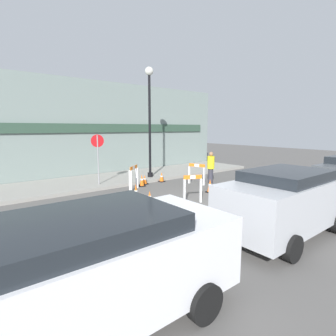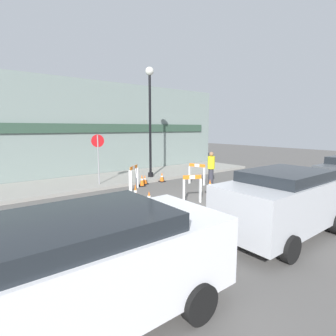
{
  "view_description": "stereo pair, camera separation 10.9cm",
  "coord_description": "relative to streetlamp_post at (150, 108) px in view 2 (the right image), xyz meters",
  "views": [
    {
      "loc": [
        -6.5,
        -6.47,
        2.81
      ],
      "look_at": [
        0.82,
        2.79,
        1.0
      ],
      "focal_mm": 28.0,
      "sensor_mm": 36.0,
      "label": 1
    },
    {
      "loc": [
        -6.41,
        -6.54,
        2.81
      ],
      "look_at": [
        0.82,
        2.79,
        1.0
      ],
      "focal_mm": 28.0,
      "sensor_mm": 36.0,
      "label": 2
    }
  ],
  "objects": [
    {
      "name": "parked_car_1",
      "position": [
        -1.5,
        -8.43,
        -2.86
      ],
      "size": [
        4.01,
        1.9,
        1.73
      ],
      "color": "#B7BABF",
      "rests_on": "ground_plane"
    },
    {
      "name": "person_worker",
      "position": [
        1.87,
        -2.73,
        -2.97
      ],
      "size": [
        0.39,
        0.39,
        1.62
      ],
      "rotation": [
        0.0,
        0.0,
        -3.05
      ],
      "color": "#33333D",
      "rests_on": "ground_plane"
    },
    {
      "name": "traffic_cone_4",
      "position": [
        -2.95,
        -3.33,
        -3.49
      ],
      "size": [
        0.3,
        0.3,
        0.72
      ],
      "color": "black",
      "rests_on": "ground_plane"
    },
    {
      "name": "stop_sign",
      "position": [
        -2.99,
        -0.03,
        -2.11
      ],
      "size": [
        0.59,
        0.15,
        2.36
      ],
      "rotation": [
        0.0,
        0.0,
        2.93
      ],
      "color": "gray",
      "rests_on": "sidewalk_slab"
    },
    {
      "name": "ground_plane",
      "position": [
        -1.51,
        -5.26,
        -3.84
      ],
      "size": [
        60.0,
        60.0,
        0.0
      ],
      "primitive_type": "plane",
      "color": "#565451"
    },
    {
      "name": "traffic_cone_2",
      "position": [
        0.12,
        -0.88,
        -3.6
      ],
      "size": [
        0.3,
        0.3,
        0.51
      ],
      "color": "black",
      "rests_on": "ground_plane"
    },
    {
      "name": "barricade_0",
      "position": [
        -1.98,
        -1.57,
        -3.24
      ],
      "size": [
        0.77,
        0.65,
        1.11
      ],
      "rotation": [
        0.0,
        0.0,
        3.81
      ],
      "color": "white",
      "rests_on": "ground_plane"
    },
    {
      "name": "traffic_cone_0",
      "position": [
        -2.71,
        -3.92,
        -3.6
      ],
      "size": [
        0.3,
        0.3,
        0.51
      ],
      "color": "black",
      "rests_on": "ground_plane"
    },
    {
      "name": "parked_car_0",
      "position": [
        -6.81,
        -8.43,
        -2.89
      ],
      "size": [
        4.35,
        2.03,
        1.67
      ],
      "color": "silver",
      "rests_on": "ground_plane"
    },
    {
      "name": "sidewalk_slab",
      "position": [
        -1.51,
        1.03,
        -3.76
      ],
      "size": [
        18.0,
        3.57,
        0.15
      ],
      "color": "gray",
      "rests_on": "ground_plane"
    },
    {
      "name": "traffic_cone_5",
      "position": [
        0.38,
        -4.06,
        -3.55
      ],
      "size": [
        0.3,
        0.3,
        0.6
      ],
      "color": "black",
      "rests_on": "ground_plane"
    },
    {
      "name": "traffic_cone_3",
      "position": [
        -1.28,
        -1.15,
        -3.56
      ],
      "size": [
        0.3,
        0.3,
        0.59
      ],
      "color": "black",
      "rests_on": "ground_plane"
    },
    {
      "name": "traffic_cone_1",
      "position": [
        -0.93,
        -0.86,
        -3.61
      ],
      "size": [
        0.3,
        0.3,
        0.47
      ],
      "color": "black",
      "rests_on": "ground_plane"
    },
    {
      "name": "streetlamp_post",
      "position": [
        0.0,
        0.0,
        0.0
      ],
      "size": [
        0.44,
        0.44,
        5.8
      ],
      "color": "black",
      "rests_on": "sidewalk_slab"
    },
    {
      "name": "barricade_1",
      "position": [
        -1.32,
        -4.75,
        -3.28
      ],
      "size": [
        0.69,
        0.43,
        1.07
      ],
      "rotation": [
        0.0,
        0.0,
        5.83
      ],
      "color": "white",
      "rests_on": "ground_plane"
    },
    {
      "name": "barricade_2",
      "position": [
        1.13,
        -2.48,
        -3.27
      ],
      "size": [
        0.41,
        0.88,
        1.04
      ],
      "rotation": [
        0.0,
        0.0,
        8.18
      ],
      "color": "white",
      "rests_on": "ground_plane"
    },
    {
      "name": "storefront_facade",
      "position": [
        -1.51,
        2.88,
        -1.08
      ],
      "size": [
        18.0,
        0.22,
        5.5
      ],
      "color": "gray",
      "rests_on": "ground_plane"
    }
  ]
}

